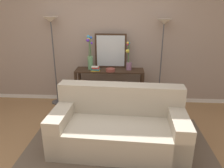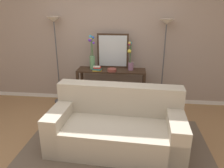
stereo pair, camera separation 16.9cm
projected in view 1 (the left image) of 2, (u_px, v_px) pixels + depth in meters
name	position (u px, v px, depth m)	size (l,w,h in m)	color
ground_plane	(92.00, 153.00, 3.08)	(16.00, 16.00, 0.02)	#9E754C
back_wall	(104.00, 38.00, 4.46)	(12.00, 0.15, 2.75)	white
area_rug	(118.00, 150.00, 3.11)	(2.74, 2.01, 0.01)	brown
couch	(119.00, 126.00, 3.16)	(1.95, 1.01, 0.88)	#BCB29E
console_table	(110.00, 81.00, 4.36)	(1.37, 0.39, 0.81)	#382619
floor_lamp_left	(52.00, 37.00, 4.25)	(0.28, 0.28, 1.82)	#4C4C51
floor_lamp_right	(163.00, 39.00, 4.13)	(0.28, 0.28, 1.78)	#4C4C51
wall_mirror	(111.00, 51.00, 4.31)	(0.63, 0.02, 0.69)	#382619
vase_tall_flowers	(90.00, 56.00, 4.23)	(0.13, 0.11, 0.67)	#669E6B
vase_short_flowers	(129.00, 59.00, 4.20)	(0.13, 0.11, 0.56)	gray
fruit_bowl	(110.00, 70.00, 4.15)	(0.18, 0.18, 0.06)	brown
book_stack	(96.00, 69.00, 4.17)	(0.19, 0.14, 0.09)	gold
book_row_under_console	(93.00, 103.00, 4.55)	(0.41, 0.17, 0.12)	maroon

